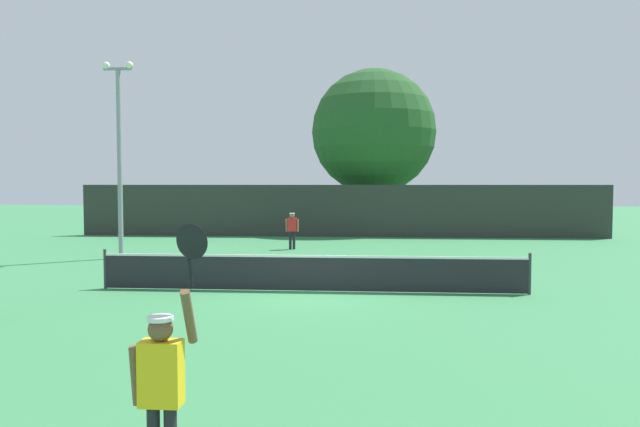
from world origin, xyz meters
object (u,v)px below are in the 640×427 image
(player_receiving, at_px, (292,227))
(light_pole, at_px, (119,146))
(large_tree, at_px, (374,132))
(tennis_ball, at_px, (226,282))
(player_serving, at_px, (163,376))
(parked_car_near, at_px, (436,214))

(player_receiving, bearing_deg, light_pole, 29.98)
(large_tree, bearing_deg, tennis_ball, -103.43)
(tennis_ball, height_order, light_pole, light_pole)
(player_receiving, bearing_deg, player_serving, 93.79)
(tennis_ball, distance_m, parked_car_near, 25.22)
(tennis_ball, relative_size, light_pole, 0.01)
(player_receiving, xyz_separation_m, large_tree, (3.64, 9.99, 4.97))
(player_receiving, distance_m, parked_car_near, 16.91)
(player_receiving, bearing_deg, parked_car_near, -118.06)
(player_serving, bearing_deg, large_tree, 85.56)
(tennis_ball, distance_m, large_tree, 20.10)
(large_tree, bearing_deg, parked_car_near, 48.84)
(player_receiving, height_order, parked_car_near, parked_car_near)
(large_tree, bearing_deg, player_receiving, -110.03)
(light_pole, height_order, large_tree, large_tree)
(light_pole, relative_size, parked_car_near, 1.69)
(player_serving, xyz_separation_m, tennis_ball, (-2.14, 11.19, -1.05))
(player_serving, xyz_separation_m, large_tree, (2.32, 29.88, 4.84))
(player_serving, distance_m, light_pole, 18.25)
(parked_car_near, bearing_deg, tennis_ball, -104.03)
(player_serving, bearing_deg, player_receiving, 93.79)
(player_serving, distance_m, parked_car_near, 35.44)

